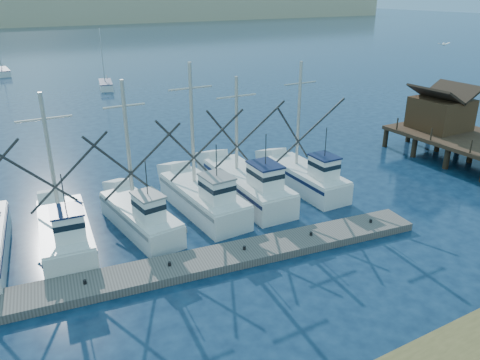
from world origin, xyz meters
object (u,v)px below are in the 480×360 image
object	(u,v)px
timber_pier	(477,132)
sailboat_near	(106,85)
floating_dock	(129,278)
sailboat_far	(3,72)

from	to	relation	value
timber_pier	sailboat_near	size ratio (longest dim) A/B	2.47
floating_dock	sailboat_near	bearing A→B (deg)	83.65
floating_dock	sailboat_near	xyz separation A→B (m)	(11.32, 47.66, 0.29)
floating_dock	sailboat_near	size ratio (longest dim) A/B	3.99
floating_dock	sailboat_far	world-z (taller)	sailboat_far
timber_pier	sailboat_near	bearing A→B (deg)	111.53
timber_pier	sailboat_far	world-z (taller)	sailboat_far
floating_dock	sailboat_far	distance (m)	67.38
floating_dock	sailboat_near	world-z (taller)	sailboat_near
timber_pier	sailboat_far	distance (m)	71.15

